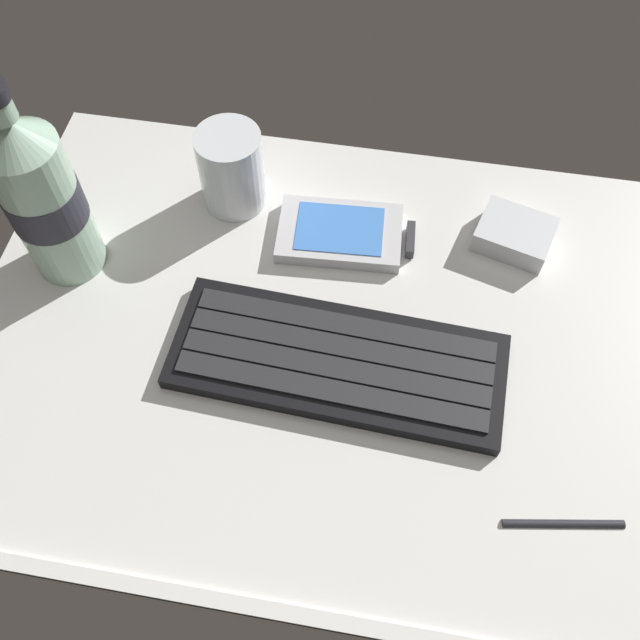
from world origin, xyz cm
name	(u,v)px	position (x,y,z in cm)	size (l,w,h in cm)	color
ground_plane	(320,345)	(0.00, -0.23, -0.99)	(64.00, 48.00, 2.80)	silver
keyboard	(338,361)	(1.99, -2.55, 0.81)	(29.50, 12.39, 1.70)	black
handheld_device	(346,234)	(0.66, 11.51, 0.73)	(13.14, 8.35, 1.50)	silver
juice_cup	(232,172)	(-11.24, 14.72, 3.91)	(6.40, 6.40, 8.50)	silver
water_bottle	(42,196)	(-25.06, 4.65, 9.01)	(6.73, 6.73, 20.80)	#9EC1A8
charger_block	(514,234)	(16.77, 13.82, 1.20)	(7.00, 5.60, 2.40)	silver
stylus_pen	(564,523)	(21.49, -13.38, 0.35)	(0.70, 0.70, 9.50)	#26262B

